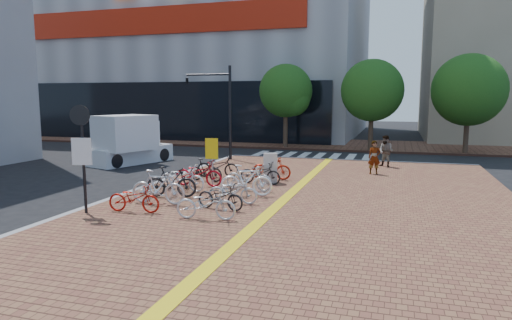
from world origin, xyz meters
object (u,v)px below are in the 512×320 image
(bike_9, at_px, (233,191))
(traffic_light_pole, at_px, (210,95))
(bike_0, at_px, (134,198))
(yellow_sign, at_px, (212,153))
(bike_1, at_px, (158,187))
(bike_8, at_px, (220,196))
(bike_11, at_px, (249,177))
(bike_7, at_px, (206,204))
(notice_sign, at_px, (82,146))
(box_truck, at_px, (128,141))
(pedestrian_a, at_px, (374,157))
(bike_3, at_px, (181,178))
(bike_5, at_px, (206,170))
(utility_box, at_px, (270,168))
(bike_12, at_px, (260,173))
(bike_2, at_px, (171,182))
(bike_4, at_px, (199,173))
(bike_6, at_px, (218,166))
(bike_10, at_px, (246,180))
(pedestrian_b, at_px, (386,151))
(bike_13, at_px, (271,168))

(bike_9, relative_size, traffic_light_pole, 0.31)
(bike_0, height_order, yellow_sign, yellow_sign)
(bike_0, distance_m, bike_1, 1.22)
(bike_8, height_order, bike_11, bike_11)
(bike_7, xyz_separation_m, bike_11, (-0.12, 4.44, 0.04))
(bike_1, bearing_deg, bike_9, -73.56)
(bike_0, bearing_deg, bike_7, -98.81)
(notice_sign, distance_m, box_truck, 12.13)
(bike_0, xyz_separation_m, pedestrian_a, (6.83, 9.64, 0.34))
(yellow_sign, bearing_deg, bike_3, -116.41)
(bike_5, xyz_separation_m, utility_box, (2.73, 0.54, 0.14))
(bike_11, relative_size, bike_12, 1.09)
(bike_2, relative_size, utility_box, 1.48)
(utility_box, xyz_separation_m, box_truck, (-9.52, 4.16, 0.52))
(bike_12, distance_m, yellow_sign, 2.18)
(bike_12, distance_m, box_truck, 10.29)
(bike_4, bearing_deg, traffic_light_pole, 17.45)
(pedestrian_a, relative_size, utility_box, 1.26)
(bike_8, bearing_deg, bike_12, 9.94)
(bike_8, xyz_separation_m, bike_11, (-0.08, 3.18, 0.07))
(bike_6, bearing_deg, bike_9, -163.36)
(bike_1, bearing_deg, yellow_sign, -9.70)
(bike_8, relative_size, bike_10, 0.86)
(bike_7, bearing_deg, pedestrian_b, -29.32)
(bike_6, height_order, bike_11, bike_11)
(bike_8, relative_size, bike_13, 0.96)
(bike_1, distance_m, yellow_sign, 3.71)
(bike_1, height_order, pedestrian_b, pedestrian_b)
(bike_10, distance_m, bike_11, 1.06)
(bike_6, bearing_deg, bike_0, 168.05)
(bike_1, xyz_separation_m, bike_9, (2.37, 0.81, -0.14))
(bike_0, distance_m, bike_8, 2.71)
(bike_2, bearing_deg, bike_9, -108.42)
(notice_sign, height_order, traffic_light_pole, traffic_light_pole)
(bike_1, relative_size, bike_10, 1.01)
(bike_9, height_order, bike_12, bike_12)
(bike_2, height_order, yellow_sign, yellow_sign)
(bike_3, height_order, bike_13, bike_13)
(bike_3, distance_m, utility_box, 3.90)
(bike_4, relative_size, bike_9, 1.18)
(bike_7, height_order, bike_13, bike_13)
(bike_3, xyz_separation_m, bike_11, (2.43, 0.91, -0.01))
(bike_10, xyz_separation_m, pedestrian_b, (4.68, 8.84, 0.24))
(bike_13, xyz_separation_m, box_truck, (-9.37, 3.46, 0.63))
(bike_7, height_order, bike_8, bike_7)
(yellow_sign, bearing_deg, bike_11, -15.77)
(bike_9, relative_size, utility_box, 1.35)
(bike_5, bearing_deg, bike_13, -55.32)
(bike_9, bearing_deg, bike_7, 171.43)
(bike_8, bearing_deg, bike_11, 11.00)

